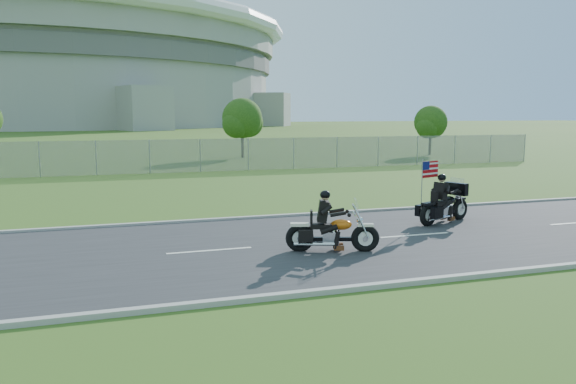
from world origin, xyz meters
name	(u,v)px	position (x,y,z in m)	size (l,w,h in m)	color
ground	(284,247)	(0.00, 0.00, 0.00)	(420.00, 420.00, 0.00)	#35581B
road	(284,246)	(0.00, 0.00, 0.02)	(120.00, 8.00, 0.04)	#28282B
curb_north	(247,218)	(0.00, 4.05, 0.05)	(120.00, 0.18, 0.12)	#9E9B93
curb_south	(344,289)	(0.00, -4.05, 0.05)	(120.00, 0.18, 0.12)	#9E9B93
fence	(96,158)	(-5.00, 20.00, 1.00)	(60.00, 0.03, 2.00)	gray
stadium	(48,72)	(-20.00, 170.00, 15.58)	(140.40, 140.40, 29.20)	#A3A099
tree_fence_near	(243,120)	(6.04, 30.04, 2.97)	(3.52, 3.28, 4.75)	#382316
tree_fence_far	(431,124)	(22.04, 28.03, 2.64)	(3.08, 2.87, 4.20)	#382316
motorcycle_lead	(331,233)	(0.96, -0.99, 0.51)	(2.34, 1.09, 1.62)	black
motorcycle_follow	(444,206)	(5.90, 1.42, 0.56)	(2.34, 1.23, 2.04)	black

